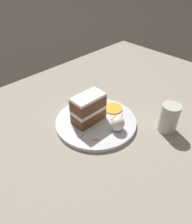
% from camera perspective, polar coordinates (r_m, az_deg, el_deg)
% --- Properties ---
extents(ground_plane, '(6.00, 6.00, 0.00)m').
position_cam_1_polar(ground_plane, '(0.83, 2.12, -2.34)').
color(ground_plane, black).
rests_on(ground_plane, ground).
extents(dining_table, '(1.31, 0.89, 0.04)m').
position_cam_1_polar(dining_table, '(0.81, 2.14, -1.38)').
color(dining_table, gray).
rests_on(dining_table, ground).
extents(plate, '(0.28, 0.28, 0.01)m').
position_cam_1_polar(plate, '(0.76, -0.00, -2.52)').
color(plate, silver).
rests_on(plate, dining_table).
extents(cake_slice, '(0.11, 0.06, 0.10)m').
position_cam_1_polar(cake_slice, '(0.72, -2.00, 0.89)').
color(cake_slice, brown).
rests_on(cake_slice, plate).
extents(cream_dollop, '(0.05, 0.04, 0.05)m').
position_cam_1_polar(cream_dollop, '(0.70, 5.75, -3.07)').
color(cream_dollop, white).
rests_on(cream_dollop, plate).
extents(orange_garnish, '(0.07, 0.07, 0.00)m').
position_cam_1_polar(orange_garnish, '(0.80, 4.40, 0.97)').
color(orange_garnish, orange).
rests_on(orange_garnish, plate).
extents(carrot_shreds_scatter, '(0.19, 0.16, 0.00)m').
position_cam_1_polar(carrot_shreds_scatter, '(0.76, 1.77, -1.31)').
color(carrot_shreds_scatter, orange).
rests_on(carrot_shreds_scatter, plate).
extents(drinking_glass, '(0.06, 0.06, 0.10)m').
position_cam_1_polar(drinking_glass, '(0.75, 18.43, -1.91)').
color(drinking_glass, beige).
rests_on(drinking_glass, dining_table).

